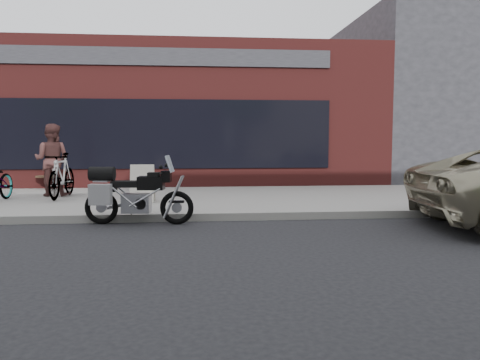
{
  "coord_description": "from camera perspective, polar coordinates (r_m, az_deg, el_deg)",
  "views": [
    {
      "loc": [
        -0.95,
        -4.77,
        1.55
      ],
      "look_at": [
        -0.2,
        3.24,
        0.85
      ],
      "focal_mm": 35.0,
      "sensor_mm": 36.0,
      "label": 1
    }
  ],
  "objects": [
    {
      "name": "ground",
      "position": [
        5.1,
        5.79,
        -12.75
      ],
      "size": [
        120.0,
        120.0,
        0.0
      ],
      "primitive_type": "plane",
      "color": "black",
      "rests_on": "ground"
    },
    {
      "name": "near_sidewalk",
      "position": [
        11.9,
        -0.73,
        -2.14
      ],
      "size": [
        44.0,
        6.0,
        0.15
      ],
      "primitive_type": "cube",
      "color": "gray",
      "rests_on": "ground"
    },
    {
      "name": "storefront",
      "position": [
        18.79,
        -8.62,
        7.07
      ],
      "size": [
        14.0,
        10.07,
        4.5
      ],
      "color": "maroon",
      "rests_on": "ground"
    },
    {
      "name": "neighbour_building",
      "position": [
        21.78,
        25.13,
        8.34
      ],
      "size": [
        10.0,
        10.0,
        6.0
      ],
      "primitive_type": "cube",
      "color": "#28272C",
      "rests_on": "ground"
    },
    {
      "name": "motorcycle",
      "position": [
        8.73,
        -13.12,
        -1.74
      ],
      "size": [
        2.0,
        0.65,
        1.27
      ],
      "rotation": [
        0.0,
        0.0,
        -0.11
      ],
      "color": "black",
      "rests_on": "ground"
    },
    {
      "name": "bicycle_rear",
      "position": [
        11.93,
        -20.88,
        0.52
      ],
      "size": [
        0.59,
        1.81,
        1.08
      ],
      "primitive_type": "imported",
      "rotation": [
        0.0,
        0.0,
        -0.05
      ],
      "color": "gray",
      "rests_on": "near_sidewalk"
    },
    {
      "name": "sandwich_sign",
      "position": [
        10.7,
        -11.79,
        -0.38
      ],
      "size": [
        0.53,
        0.49,
        0.84
      ],
      "rotation": [
        0.0,
        0.0,
        -0.02
      ],
      "color": "beige",
      "rests_on": "near_sidewalk"
    },
    {
      "name": "cafe_table",
      "position": [
        14.23,
        -22.39,
        0.36
      ],
      "size": [
        0.66,
        0.66,
        0.38
      ],
      "color": "black",
      "rests_on": "near_sidewalk"
    },
    {
      "name": "cafe_patron_left",
      "position": [
        12.44,
        -21.95,
        2.28
      ],
      "size": [
        0.92,
        0.75,
        1.78
      ],
      "primitive_type": "imported",
      "rotation": [
        0.0,
        0.0,
        3.06
      ],
      "color": "#4A2A27",
      "rests_on": "near_sidewalk"
    }
  ]
}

